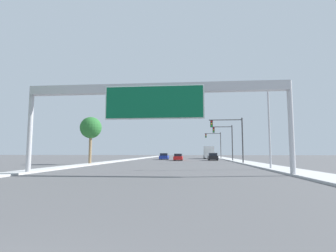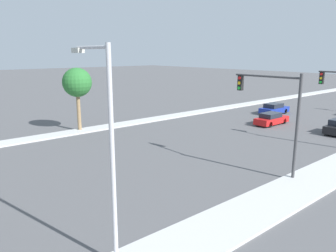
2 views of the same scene
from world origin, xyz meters
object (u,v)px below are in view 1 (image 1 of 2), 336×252
car_near_left (213,157)px  palm_tree_background (91,128)px  car_far_right (164,157)px  traffic_light_far_intersection (216,141)px  traffic_light_mid_block (226,137)px  truck_box_primary (209,152)px  sign_gantry (155,98)px  street_lamp_right (265,119)px  traffic_light_near_intersection (232,132)px  car_near_right (178,157)px

car_near_left → palm_tree_background: palm_tree_background is taller
car_far_right → traffic_light_far_intersection: traffic_light_far_intersection is taller
traffic_light_mid_block → traffic_light_far_intersection: traffic_light_far_intersection is taller
truck_box_primary → traffic_light_mid_block: size_ratio=1.05×
sign_gantry → street_lamp_right: street_lamp_right is taller
truck_box_primary → traffic_light_far_intersection: 3.74m
traffic_light_mid_block → car_far_right: bearing=142.8°
street_lamp_right → traffic_light_far_intersection: bearing=91.3°
traffic_light_near_intersection → car_near_left: bearing=96.6°
truck_box_primary → street_lamp_right: size_ratio=0.85×
traffic_light_mid_block → car_near_right: bearing=159.1°
car_near_right → car_far_right: 7.03m
street_lamp_right → truck_box_primary: bearing=94.1°
truck_box_primary → palm_tree_background: 38.22m
traffic_light_mid_block → sign_gantry: bearing=-106.9°
car_near_left → street_lamp_right: bearing=-83.9°
truck_box_primary → traffic_light_near_intersection: (1.73, -28.92, 2.99)m
car_far_right → traffic_light_near_intersection: 23.42m
palm_tree_background → traffic_light_far_intersection: bearing=59.7°
car_far_right → traffic_light_near_intersection: bearing=-58.0°
car_far_right → traffic_light_mid_block: traffic_light_mid_block is taller
car_near_right → car_far_right: car_far_right is taller
car_near_right → car_near_left: (7.00, 1.56, 0.05)m
sign_gantry → traffic_light_mid_block: bearing=73.1°
car_near_right → traffic_light_far_intersection: traffic_light_far_intersection is taller
truck_box_primary → traffic_light_near_intersection: bearing=-86.6°
sign_gantry → traffic_light_far_intersection: size_ratio=2.96×
car_near_right → truck_box_primary: truck_box_primary is taller
car_near_right → traffic_light_far_intersection: 19.21m
traffic_light_near_intersection → car_near_right: bearing=122.9°
sign_gantry → truck_box_primary: size_ratio=2.87×
sign_gantry → truck_box_primary: sign_gantry is taller
sign_gantry → street_lamp_right: size_ratio=2.43×
sign_gantry → traffic_light_mid_block: 31.48m
traffic_light_near_intersection → sign_gantry: bearing=-113.5°
sign_gantry → traffic_light_near_intersection: 21.94m
traffic_light_near_intersection → traffic_light_mid_block: (0.40, 10.00, -0.15)m
traffic_light_far_intersection → palm_tree_background: size_ratio=1.05×
traffic_light_far_intersection → traffic_light_near_intersection: bearing=-90.5°
sign_gantry → palm_tree_background: 19.18m
truck_box_primary → traffic_light_mid_block: bearing=-83.6°
truck_box_primary → street_lamp_right: (3.01, -42.17, 3.37)m
truck_box_primary → car_far_right: bearing=-138.4°
traffic_light_far_intersection → car_near_right: bearing=-118.6°
car_far_right → car_near_left: car_near_left is taller
car_near_right → street_lamp_right: 28.87m
traffic_light_near_intersection → traffic_light_far_intersection: size_ratio=0.99×
car_far_right → car_near_left: (10.50, -4.54, 0.03)m
traffic_light_mid_block → car_near_left: bearing=112.9°
car_far_right → traffic_light_far_intersection: (12.49, 10.41, 3.89)m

